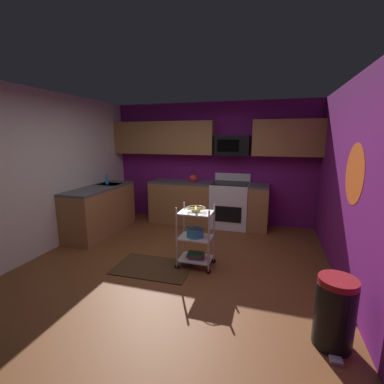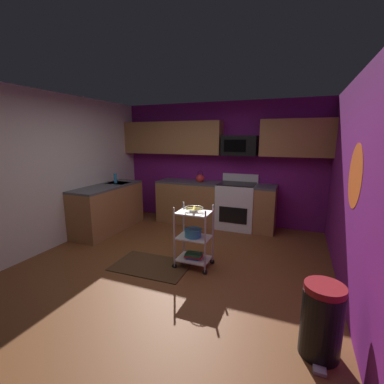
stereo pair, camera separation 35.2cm
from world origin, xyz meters
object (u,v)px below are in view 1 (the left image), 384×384
fruit_bowl (196,209)px  kettle (193,178)px  rolling_cart (196,237)px  mixing_bowl_large (195,233)px  microwave (232,145)px  dish_soap_bottle (107,179)px  trash_can (335,312)px  book_stack (196,255)px  oven_range (230,204)px

fruit_bowl → kettle: (-0.62, 1.95, 0.12)m
rolling_cart → mixing_bowl_large: 0.07m
microwave → dish_soap_bottle: 2.67m
dish_soap_bottle → trash_can: size_ratio=0.30×
dish_soap_bottle → trash_can: dish_soap_bottle is taller
book_stack → mixing_bowl_large: bearing=180.0°
microwave → fruit_bowl: bearing=-95.3°
microwave → book_stack: size_ratio=2.70×
fruit_bowl → mixing_bowl_large: size_ratio=1.08×
trash_can → rolling_cart: bearing=145.6°
oven_range → rolling_cart: bearing=-95.6°
oven_range → rolling_cart: oven_range is taller
microwave → dish_soap_bottle: bearing=-159.3°
oven_range → rolling_cart: 1.96m
microwave → kettle: 1.08m
mixing_bowl_large → trash_can: bearing=-34.2°
trash_can → book_stack: bearing=145.6°
kettle → microwave: bearing=7.6°
oven_range → fruit_bowl: oven_range is taller
oven_range → kettle: kettle is taller
dish_soap_bottle → microwave: bearing=20.7°
oven_range → trash_can: oven_range is taller
oven_range → dish_soap_bottle: (-2.41, -0.80, 0.54)m
mixing_bowl_large → kettle: kettle is taller
microwave → fruit_bowl: (-0.19, -2.06, -0.82)m
rolling_cart → oven_range: bearing=84.4°
microwave → trash_can: microwave is taller
book_stack → kettle: bearing=107.5°
oven_range → kettle: 0.96m
trash_can → kettle: bearing=126.1°
rolling_cart → trash_can: bearing=-34.4°
microwave → fruit_bowl: microwave is taller
rolling_cart → kettle: 2.12m
rolling_cart → kettle: (-0.62, 1.95, 0.55)m
oven_range → microwave: 1.23m
kettle → mixing_bowl_large: bearing=-72.8°
fruit_bowl → dish_soap_bottle: dish_soap_bottle is taller
mixing_bowl_large → microwave: bearing=84.3°
rolling_cart → kettle: bearing=107.5°
oven_range → mixing_bowl_large: bearing=-96.0°
fruit_bowl → kettle: kettle is taller
fruit_bowl → trash_can: 2.02m
fruit_bowl → book_stack: 0.71m
oven_range → mixing_bowl_large: oven_range is taller
book_stack → dish_soap_bottle: bearing=152.6°
trash_can → mixing_bowl_large: bearing=145.8°
microwave → mixing_bowl_large: bearing=-95.7°
oven_range → microwave: bearing=90.3°
mixing_bowl_large → dish_soap_bottle: size_ratio=1.26×
oven_range → trash_can: bearing=-65.1°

